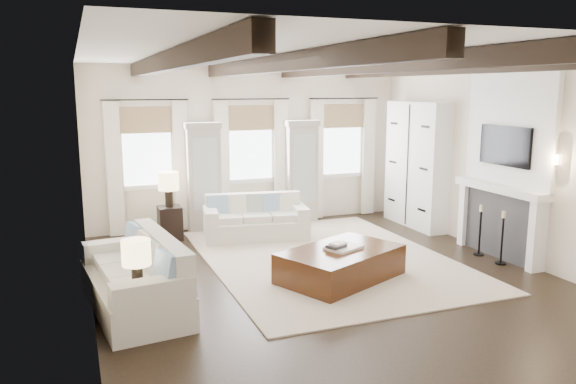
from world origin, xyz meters
name	(u,v)px	position (x,y,z in m)	size (l,w,h in m)	color
ground	(327,279)	(0.00, 0.00, 0.00)	(7.50, 7.50, 0.00)	black
room_shell	(347,143)	(0.75, 0.90, 1.89)	(6.54, 7.54, 3.22)	#F1E3CD
area_rug	(326,259)	(0.41, 0.89, 0.01)	(3.76, 4.99, 0.02)	#C4B39D
sofa_back	(255,221)	(-0.27, 2.59, 0.33)	(2.01, 1.15, 0.81)	silver
sofa_left	(139,280)	(-2.68, -0.14, 0.37)	(1.23, 2.25, 0.92)	silver
ottoman	(340,264)	(0.18, -0.09, 0.23)	(1.75, 1.09, 0.46)	black
tray	(344,247)	(0.23, -0.08, 0.48)	(0.50, 0.38, 0.04)	white
book_lower	(336,246)	(0.09, -0.10, 0.52)	(0.26, 0.20, 0.04)	#262628
book_upper	(338,244)	(0.12, -0.10, 0.55)	(0.22, 0.17, 0.03)	beige
side_table_front	(139,309)	(-2.77, -0.79, 0.25)	(0.50, 0.50, 0.50)	black
lamp_front	(136,255)	(-2.77, -0.79, 0.89)	(0.33, 0.33, 0.57)	black
side_table_back	(170,223)	(-1.77, 3.04, 0.31)	(0.41, 0.41, 0.62)	black
lamp_back	(169,183)	(-1.77, 3.04, 1.06)	(0.37, 0.37, 0.64)	black
candlestick_near	(502,242)	(2.90, -0.33, 0.36)	(0.17, 0.17, 0.86)	black
candlestick_far	(480,234)	(2.90, 0.19, 0.35)	(0.17, 0.17, 0.86)	black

